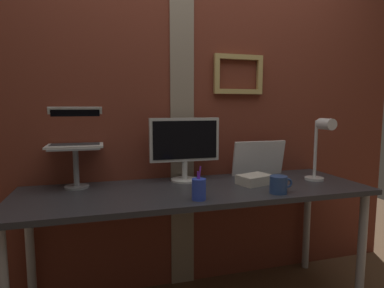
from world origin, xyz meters
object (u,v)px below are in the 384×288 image
object	(u,v)px
pen_cup	(199,189)
desk_lamp	(321,142)
monitor	(185,143)
coffee_mug	(279,185)
laptop	(76,135)
whiteboard_panel	(259,158)

from	to	relation	value
pen_cup	desk_lamp	bearing A→B (deg)	11.34
monitor	pen_cup	xyz separation A→B (m)	(-0.04, -0.43, -0.19)
monitor	desk_lamp	world-z (taller)	monitor
pen_cup	coffee_mug	xyz separation A→B (m)	(0.46, -0.00, -0.01)
monitor	laptop	world-z (taller)	laptop
laptop	coffee_mug	xyz separation A→B (m)	(1.08, -0.50, -0.26)
monitor	pen_cup	size ratio (longest dim) A/B	2.59
desk_lamp	whiteboard_panel	bearing A→B (deg)	135.41
desk_lamp	monitor	bearing A→B (deg)	162.67
whiteboard_panel	desk_lamp	world-z (taller)	desk_lamp
laptop	whiteboard_panel	size ratio (longest dim) A/B	0.83
desk_lamp	coffee_mug	world-z (taller)	desk_lamp
pen_cup	monitor	bearing A→B (deg)	85.03
laptop	desk_lamp	world-z (taller)	laptop
monitor	pen_cup	distance (m)	0.47
whiteboard_panel	desk_lamp	bearing A→B (deg)	-44.59
laptop	whiteboard_panel	world-z (taller)	laptop
monitor	coffee_mug	xyz separation A→B (m)	(0.42, -0.43, -0.19)
pen_cup	coffee_mug	size ratio (longest dim) A/B	1.29
laptop	desk_lamp	xyz separation A→B (m)	(1.48, -0.33, -0.06)
whiteboard_panel	coffee_mug	distance (m)	0.47
monitor	pen_cup	world-z (taller)	monitor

